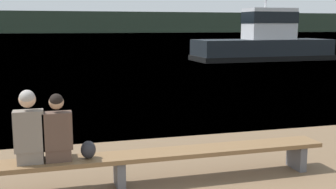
# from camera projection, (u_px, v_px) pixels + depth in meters

# --- Properties ---
(water_surface) EXTENTS (240.00, 240.00, 0.00)m
(water_surface) POSITION_uv_depth(u_px,v_px,m) (55.00, 34.00, 122.74)
(water_surface) COLOR #426B8E
(water_surface) RESTS_ON ground
(far_shoreline) EXTENTS (600.00, 12.00, 6.69)m
(far_shoreline) POSITION_uv_depth(u_px,v_px,m) (54.00, 22.00, 133.53)
(far_shoreline) COLOR #2D3D2D
(far_shoreline) RESTS_ON ground
(bench_main) EXTENTS (6.47, 0.50, 0.47)m
(bench_main) POSITION_uv_depth(u_px,v_px,m) (119.00, 161.00, 6.11)
(bench_main) COLOR brown
(bench_main) RESTS_ON ground
(person_left) EXTENTS (0.40, 0.42, 1.02)m
(person_left) POSITION_uv_depth(u_px,v_px,m) (29.00, 130.00, 5.70)
(person_left) COLOR #70665B
(person_left) RESTS_ON bench_main
(person_right) EXTENTS (0.40, 0.41, 0.95)m
(person_right) POSITION_uv_depth(u_px,v_px,m) (58.00, 132.00, 5.81)
(person_right) COLOR #4C382D
(person_right) RESTS_ON bench_main
(shopping_bag) EXTENTS (0.21, 0.20, 0.25)m
(shopping_bag) POSITION_uv_depth(u_px,v_px,m) (88.00, 150.00, 5.94)
(shopping_bag) COLOR #232328
(shopping_bag) RESTS_ON bench_main
(tugboat_red) EXTENTS (9.61, 3.39, 5.49)m
(tugboat_red) POSITION_uv_depth(u_px,v_px,m) (264.00, 44.00, 28.66)
(tugboat_red) COLOR black
(tugboat_red) RESTS_ON water_surface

